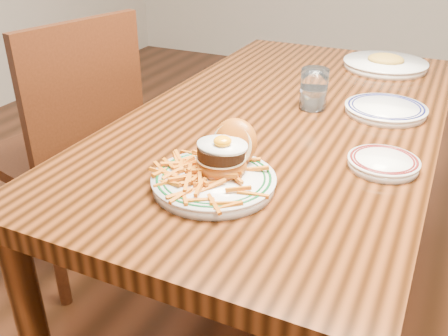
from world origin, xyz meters
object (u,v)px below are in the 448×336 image
at_px(table, 287,139).
at_px(chair_left, 71,146).
at_px(side_plate, 383,162).
at_px(main_plate, 217,170).

bearing_deg(table, chair_left, -172.57).
xyz_separation_m(table, side_plate, (0.31, -0.24, 0.10)).
bearing_deg(main_plate, chair_left, 157.67).
bearing_deg(main_plate, side_plate, 40.27).
height_order(table, side_plate, side_plate).
height_order(chair_left, side_plate, chair_left).
bearing_deg(side_plate, table, 132.04).
xyz_separation_m(chair_left, main_plate, (0.77, -0.38, 0.26)).
relative_size(chair_left, main_plate, 3.51).
height_order(table, main_plate, main_plate).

